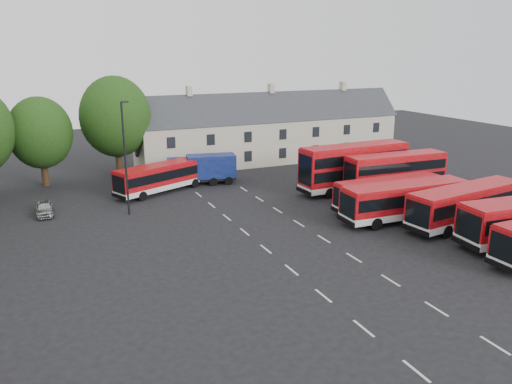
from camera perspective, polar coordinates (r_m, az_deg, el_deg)
ground at (r=35.38m, az=2.54°, el=-7.67°), size 140.00×140.00×0.00m
lane_markings at (r=38.10m, az=4.56°, el=-5.93°), size 5.15×33.80×0.01m
terrace_houses at (r=66.35m, az=1.70°, el=6.92°), size 35.70×7.13×10.06m
bus_row_c at (r=44.86m, az=22.91°, el=-1.10°), size 12.05×4.12×3.34m
bus_row_d at (r=44.46m, az=16.72°, el=-0.70°), size 11.69×3.19×3.27m
bus_row_e at (r=46.84m, az=14.95°, el=0.05°), size 10.60×2.51×2.99m
bus_dd_south at (r=51.50m, az=15.65°, el=2.18°), size 10.69×2.95×4.34m
bus_dd_north at (r=52.47m, az=11.15°, el=3.06°), size 12.02×3.19×4.89m
bus_north at (r=52.26m, az=-10.63°, el=1.91°), size 10.56×6.34×2.96m
box_truck at (r=54.77m, az=-6.11°, el=2.75°), size 7.62×3.59×3.20m
silver_car at (r=48.18m, az=-23.02°, el=-1.73°), size 1.56×3.65×1.23m
lamppost at (r=44.74m, az=-14.71°, el=4.04°), size 0.70×0.34×10.05m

